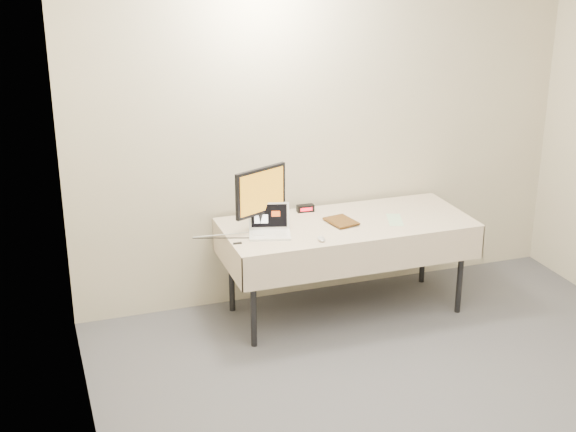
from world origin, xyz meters
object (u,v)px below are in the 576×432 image
object	(u,v)px
table	(347,230)
laptop	(269,227)
book	(331,210)
monitor	(261,194)

from	to	relation	value
table	laptop	size ratio (longest dim) A/B	5.30
book	monitor	bearing A→B (deg)	160.91
monitor	book	world-z (taller)	monitor
table	laptop	distance (m)	0.63
table	monitor	size ratio (longest dim) A/B	3.99
laptop	monitor	size ratio (longest dim) A/B	0.75
laptop	table	bearing A→B (deg)	19.05
monitor	book	size ratio (longest dim) A/B	1.94
table	monitor	xyz separation A→B (m)	(-0.65, 0.05, 0.33)
monitor	book	xyz separation A→B (m)	(0.51, -0.07, -0.15)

